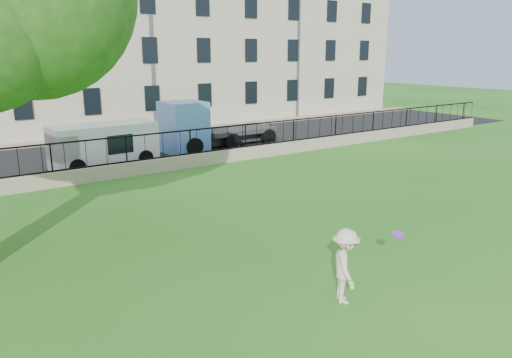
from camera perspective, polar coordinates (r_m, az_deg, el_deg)
ground at (r=11.92m, az=7.12°, el=-11.27°), size 120.00×120.00×0.00m
retaining_wall at (r=21.74m, az=-14.47°, el=1.08°), size 50.00×0.40×0.60m
iron_railing at (r=21.57m, az=-14.61°, el=3.28°), size 50.00×0.05×1.13m
street at (r=26.17m, az=-18.10°, el=2.37°), size 60.00×9.00×0.01m
sidewalk at (r=31.10m, az=-20.98°, el=4.05°), size 60.00×1.40×0.12m
building_row at (r=36.25m, az=-24.33°, el=16.00°), size 56.40×10.40×13.80m
man at (r=10.70m, az=10.16°, el=-9.74°), size 1.05×1.20×1.61m
frisbee at (r=11.63m, az=15.92°, el=-6.12°), size 0.30×0.31×0.12m
white_van at (r=23.79m, az=-16.97°, el=3.70°), size 4.75×2.09×1.95m
blue_truck at (r=27.35m, az=-4.33°, el=6.33°), size 6.34×2.43×2.63m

